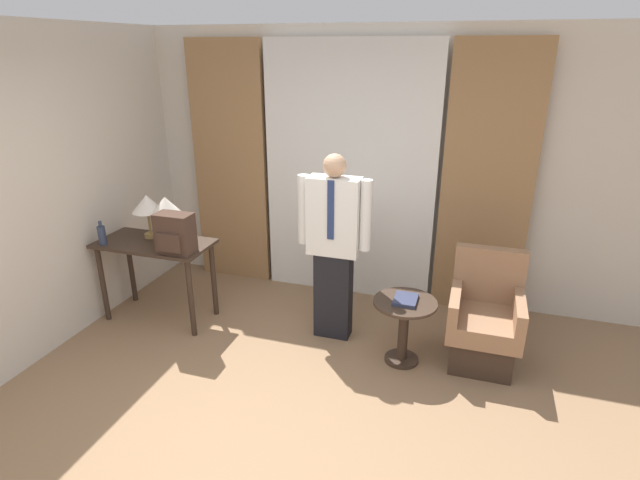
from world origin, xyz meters
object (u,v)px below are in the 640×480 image
at_px(table_lamp_right, 166,207).
at_px(armchair, 484,324).
at_px(table_lamp_left, 147,205).
at_px(person, 334,242).
at_px(side_table, 404,321).
at_px(book, 406,300).
at_px(backpack, 175,234).
at_px(desk, 155,255).
at_px(bottle_near_edge, 102,235).

distance_m(table_lamp_right, armchair, 3.00).
relative_size(table_lamp_left, person, 0.25).
bearing_deg(table_lamp_left, person, 3.10).
height_order(person, side_table, person).
bearing_deg(table_lamp_right, armchair, 1.73).
bearing_deg(book, backpack, -176.48).
distance_m(table_lamp_right, backpack, 0.38).
relative_size(backpack, side_table, 0.63).
bearing_deg(table_lamp_right, side_table, -3.28).
xyz_separation_m(table_lamp_left, table_lamp_right, (0.20, 0.00, 0.00)).
bearing_deg(book, person, 161.36).
bearing_deg(desk, person, 6.79).
bearing_deg(side_table, backpack, -176.45).
relative_size(table_lamp_right, side_table, 0.74).
height_order(desk, bottle_near_edge, bottle_near_edge).
distance_m(bottle_near_edge, side_table, 2.82).
relative_size(armchair, book, 3.99).
bearing_deg(desk, book, -0.63).
distance_m(table_lamp_right, person, 1.61).
distance_m(desk, table_lamp_right, 0.48).
height_order(backpack, armchair, backpack).
xyz_separation_m(person, book, (0.67, -0.23, -0.33)).
bearing_deg(person, side_table, -18.62).
xyz_separation_m(table_lamp_left, armchair, (3.10, 0.09, -0.77)).
distance_m(side_table, book, 0.20).
height_order(bottle_near_edge, backpack, backpack).
xyz_separation_m(backpack, book, (2.02, 0.12, -0.38)).
height_order(desk, person, person).
bearing_deg(table_lamp_right, desk, -133.83).
bearing_deg(backpack, book, 3.52).
relative_size(bottle_near_edge, side_table, 0.40).
distance_m(backpack, side_table, 2.11).
bearing_deg(person, bottle_near_edge, -169.45).
bearing_deg(armchair, book, -160.89).
relative_size(bottle_near_edge, book, 0.97).
bearing_deg(table_lamp_right, book, -3.30).
xyz_separation_m(table_lamp_right, armchair, (2.90, 0.09, -0.77)).
distance_m(table_lamp_left, person, 1.81).
bearing_deg(table_lamp_left, table_lamp_right, 0.00).
relative_size(table_lamp_right, person, 0.25).
height_order(bottle_near_edge, book, bottle_near_edge).
bearing_deg(person, armchair, -0.41).
distance_m(table_lamp_right, side_table, 2.38).
height_order(person, book, person).
bearing_deg(book, bottle_near_edge, -176.62).
height_order(bottle_near_edge, armchair, bottle_near_edge).
xyz_separation_m(desk, table_lamp_right, (0.10, 0.10, 0.46)).
height_order(armchair, book, armchair).
relative_size(table_lamp_left, side_table, 0.74).
xyz_separation_m(table_lamp_left, bottle_near_edge, (-0.31, -0.29, -0.23)).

